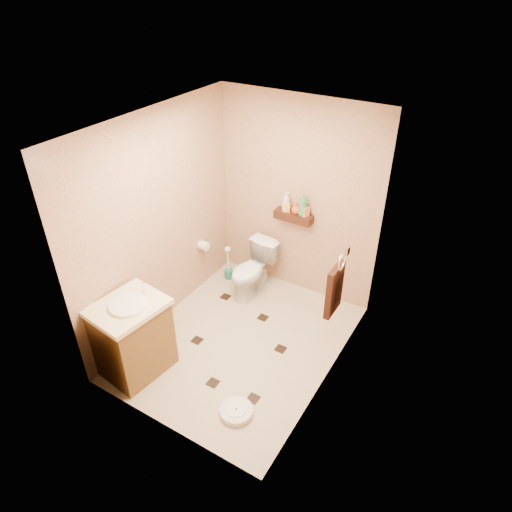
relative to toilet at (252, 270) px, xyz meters
The scene contains 19 objects.
ground 0.97m from the toilet, 66.64° to the right, with size 2.50×2.50×0.00m, color tan.
wall_back 1.03m from the toilet, 49.32° to the left, with size 2.00×0.04×2.40m, color tan.
wall_front 2.28m from the toilet, 80.21° to the right, with size 2.00×0.04×2.40m, color tan.
wall_left 1.36m from the toilet, 127.60° to the right, with size 0.04×2.50×2.40m, color tan.
wall_right 1.81m from the toilet, 31.47° to the right, with size 0.04×2.50×2.40m, color tan.
ceiling 2.26m from the toilet, 66.64° to the right, with size 2.00×2.50×0.02m, color white.
wall_shelf 0.85m from the toilet, 43.25° to the left, with size 0.46×0.14×0.10m, color #331A0E.
floor_accents 1.01m from the toilet, 67.58° to the right, with size 1.22×1.31×0.01m.
toilet is the anchor object (origin of this frame).
vanity 1.72m from the toilet, 101.43° to the right, with size 0.63×0.74×0.95m.
bathroom_scale 1.87m from the toilet, 63.17° to the right, with size 0.40×0.40×0.06m.
toilet_brush 0.46m from the toilet, 166.87° to the left, with size 0.11×0.11×0.48m.
towel_ring 1.53m from the toilet, 24.58° to the right, with size 0.12×0.30×0.76m.
toilet_paper 0.67m from the toilet, 162.61° to the right, with size 0.12×0.11×0.12m.
bottle_a 0.96m from the toilet, 52.73° to the left, with size 0.09×0.09×0.24m, color silver.
bottle_b 0.93m from the toilet, 51.72° to the left, with size 0.08×0.08×0.17m, color gold.
bottle_c 0.96m from the toilet, 40.94° to the left, with size 0.11×0.11×0.14m, color red.
bottle_d 1.05m from the toilet, 35.54° to the left, with size 0.10×0.10×0.26m, color #2D8949.
bottle_e 1.02m from the toilet, 33.80° to the left, with size 0.08×0.08×0.17m, color #D77347.
Camera 1 is at (2.03, -3.06, 3.55)m, focal length 32.00 mm.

